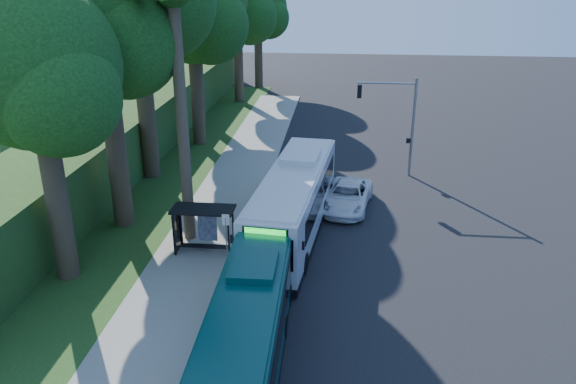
# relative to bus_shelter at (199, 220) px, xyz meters

# --- Properties ---
(ground) EXTENTS (140.00, 140.00, 0.00)m
(ground) POSITION_rel_bus_shelter_xyz_m (7.26, 2.86, -1.81)
(ground) COLOR black
(ground) RESTS_ON ground
(sidewalk) EXTENTS (4.50, 70.00, 0.12)m
(sidewalk) POSITION_rel_bus_shelter_xyz_m (-0.04, 2.86, -1.75)
(sidewalk) COLOR gray
(sidewalk) RESTS_ON ground
(red_curb) EXTENTS (0.25, 30.00, 0.13)m
(red_curb) POSITION_rel_bus_shelter_xyz_m (2.26, -1.14, -1.74)
(red_curb) COLOR maroon
(red_curb) RESTS_ON ground
(grass_verge) EXTENTS (8.00, 70.00, 0.06)m
(grass_verge) POSITION_rel_bus_shelter_xyz_m (-5.74, 7.86, -1.78)
(grass_verge) COLOR #234719
(grass_verge) RESTS_ON ground
(bus_shelter) EXTENTS (3.20, 1.51, 2.55)m
(bus_shelter) POSITION_rel_bus_shelter_xyz_m (0.00, 0.00, 0.00)
(bus_shelter) COLOR black
(bus_shelter) RESTS_ON ground
(stop_sign_pole) EXTENTS (0.35, 0.06, 3.17)m
(stop_sign_pole) POSITION_rel_bus_shelter_xyz_m (1.86, -2.14, 0.28)
(stop_sign_pole) COLOR gray
(stop_sign_pole) RESTS_ON ground
(traffic_signal_pole) EXTENTS (4.10, 0.30, 7.00)m
(traffic_signal_pole) POSITION_rel_bus_shelter_xyz_m (11.04, 12.86, 2.62)
(traffic_signal_pole) COLOR gray
(traffic_signal_pole) RESTS_ON ground
(palm_tree) EXTENTS (4.20, 4.20, 14.40)m
(palm_tree) POSITION_rel_bus_shelter_xyz_m (-0.94, 1.36, 10.57)
(palm_tree) COLOR #4C3F2D
(palm_tree) RESTS_ON ground
(hillside_backdrop) EXTENTS (24.00, 60.00, 8.80)m
(hillside_backdrop) POSITION_rel_bus_shelter_xyz_m (-19.04, 17.96, 0.63)
(hillside_backdrop) COLOR #234719
(hillside_backdrop) RESTS_ON ground
(tree_0) EXTENTS (8.40, 8.00, 15.70)m
(tree_0) POSITION_rel_bus_shelter_xyz_m (-5.14, 2.84, 9.40)
(tree_0) COLOR #382B1E
(tree_0) RESTS_ON ground
(tree_2) EXTENTS (8.82, 8.40, 15.12)m
(tree_2) POSITION_rel_bus_shelter_xyz_m (-4.64, 18.84, 8.67)
(tree_2) COLOR #382B1E
(tree_2) RESTS_ON ground
(tree_4) EXTENTS (8.40, 8.00, 14.14)m
(tree_4) POSITION_rel_bus_shelter_xyz_m (-4.14, 34.84, 7.92)
(tree_4) COLOR #382B1E
(tree_4) RESTS_ON ground
(tree_5) EXTENTS (7.35, 7.00, 12.86)m
(tree_5) POSITION_rel_bus_shelter_xyz_m (-3.16, 42.84, 7.16)
(tree_5) COLOR #382B1E
(tree_5) RESTS_ON ground
(tree_6) EXTENTS (7.56, 7.20, 13.74)m
(tree_6) POSITION_rel_bus_shelter_xyz_m (-5.65, -3.16, 7.90)
(tree_6) COLOR #382B1E
(tree_6) RESTS_ON ground
(white_bus) EXTENTS (4.19, 13.70, 4.02)m
(white_bus) POSITION_rel_bus_shelter_xyz_m (4.67, 2.77, 0.16)
(white_bus) COLOR silver
(white_bus) RESTS_ON ground
(teal_bus) EXTENTS (2.69, 11.67, 3.47)m
(teal_bus) POSITION_rel_bus_shelter_xyz_m (4.00, -8.87, -0.11)
(teal_bus) COLOR #0A3837
(teal_bus) RESTS_ON ground
(pickup) EXTENTS (3.45, 5.95, 1.56)m
(pickup) POSITION_rel_bus_shelter_xyz_m (7.64, 6.51, -1.03)
(pickup) COLOR white
(pickup) RESTS_ON ground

